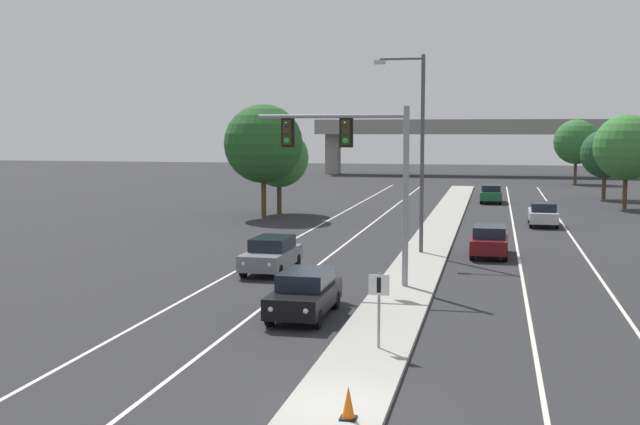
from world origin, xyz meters
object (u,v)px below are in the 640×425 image
car_receding_darkred (490,240)px  car_receding_green (491,193)px  car_oncoming_grey (271,254)px  overhead_signal_mast (359,159)px  median_sign_post (379,299)px  traffic_cone_median_nose (348,403)px  car_oncoming_black (305,293)px  tree_far_left_c (279,158)px  street_lamp_median (418,142)px  tree_far_left_b (263,144)px  car_receding_silver (543,214)px  tree_far_right_c (605,154)px  tree_far_right_b (576,142)px  tree_far_right_a (627,147)px

car_receding_darkred → car_receding_green: same height
car_oncoming_grey → car_receding_green: 38.39m
overhead_signal_mast → median_sign_post: 10.40m
median_sign_post → traffic_cone_median_nose: 5.99m
car_oncoming_black → tree_far_left_c: (-9.71, 32.88, 3.42)m
overhead_signal_mast → street_lamp_median: size_ratio=0.72×
car_receding_green → tree_far_left_b: size_ratio=0.55×
car_receding_green → overhead_signal_mast: bearing=-97.2°
car_oncoming_black → traffic_cone_median_nose: car_oncoming_black is taller
median_sign_post → car_receding_darkred: bearing=81.1°
median_sign_post → traffic_cone_median_nose: size_ratio=2.97×
car_receding_silver → tree_far_right_c: bearing=73.5°
median_sign_post → street_lamp_median: (-0.68, 18.65, 4.21)m
car_receding_darkred → overhead_signal_mast: bearing=-118.6°
car_receding_darkred → car_receding_silver: (3.37, 13.99, 0.00)m
car_receding_green → tree_far_right_b: bearing=70.6°
traffic_cone_median_nose → tree_far_left_b: bearing=108.6°
car_receding_darkred → tree_far_right_b: bearing=80.8°
traffic_cone_median_nose → tree_far_left_b: (-13.30, 39.49, 4.85)m
car_receding_silver → car_receding_green: bearing=101.9°
overhead_signal_mast → car_receding_green: bearing=82.8°
tree_far_right_b → tree_far_left_b: (-25.41, -42.55, 0.47)m
traffic_cone_median_nose → tree_far_right_a: (13.24, 52.05, 4.46)m
overhead_signal_mast → car_receding_green: (5.05, 39.91, -4.44)m
overhead_signal_mast → traffic_cone_median_nose: bearing=-81.3°
traffic_cone_median_nose → tree_far_right_c: (12.72, 60.94, 3.65)m
car_oncoming_grey → car_receding_darkred: (9.59, 6.72, 0.00)m
street_lamp_median → traffic_cone_median_nose: bearing=-88.0°
street_lamp_median → traffic_cone_median_nose: 25.12m
car_receding_darkred → car_receding_green: bearing=90.2°
median_sign_post → tree_far_left_b: tree_far_left_b is taller
overhead_signal_mast → street_lamp_median: (1.50, 9.17, 0.53)m
car_oncoming_black → tree_far_left_c: tree_far_left_c is taller
tree_far_left_b → tree_far_right_a: bearing=25.3°
tree_far_left_c → tree_far_right_c: 31.50m
car_receding_darkred → tree_far_right_b: 58.12m
street_lamp_median → car_receding_green: street_lamp_median is taller
median_sign_post → car_receding_darkred: size_ratio=0.49×
car_receding_darkred → tree_far_right_b: tree_far_right_b is taller
car_receding_darkred → car_receding_silver: bearing=76.5°
overhead_signal_mast → tree_far_right_b: size_ratio=0.96×
traffic_cone_median_nose → tree_far_left_c: bearing=106.9°
median_sign_post → tree_far_left_c: 39.15m
median_sign_post → traffic_cone_median_nose: (0.17, -5.89, -1.08)m
traffic_cone_median_nose → tree_far_right_b: size_ratio=0.10×
tree_far_right_b → tree_far_right_c: size_ratio=1.18×
car_oncoming_grey → traffic_cone_median_nose: size_ratio=6.08×
overhead_signal_mast → median_sign_post: (2.17, -9.49, -3.67)m
car_oncoming_black → car_receding_silver: same height
car_oncoming_grey → car_oncoming_black: bearing=-67.1°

